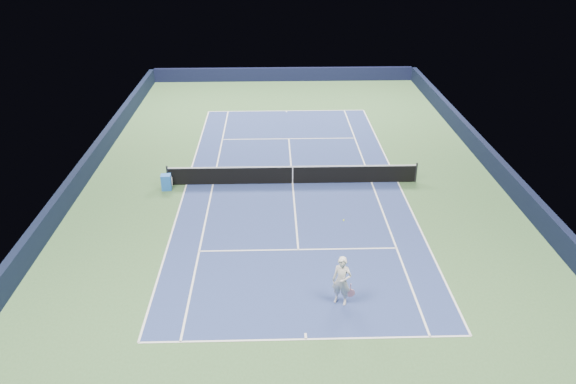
{
  "coord_description": "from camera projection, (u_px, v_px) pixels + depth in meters",
  "views": [
    {
      "loc": [
        -1.02,
        -26.19,
        12.57
      ],
      "look_at": [
        -0.33,
        -3.0,
        1.0
      ],
      "focal_mm": 35.0,
      "sensor_mm": 36.0,
      "label": 1
    }
  ],
  "objects": [
    {
      "name": "court_surface",
      "position": [
        293.0,
        183.0,
        29.07
      ],
      "size": [
        10.97,
        23.77,
        0.01
      ],
      "primitive_type": "cube",
      "color": "navy",
      "rests_on": "ground"
    },
    {
      "name": "tennis_net",
      "position": [
        293.0,
        175.0,
        28.84
      ],
      "size": [
        12.9,
        0.1,
        1.07
      ],
      "color": "black",
      "rests_on": "ground"
    },
    {
      "name": "service_line_near",
      "position": [
        298.0,
        250.0,
        23.34
      ],
      "size": [
        8.23,
        0.08,
        0.0
      ],
      "primitive_type": "cube",
      "color": "white",
      "rests_on": "ground"
    },
    {
      "name": "wall_left",
      "position": [
        80.0,
        176.0,
        28.53
      ],
      "size": [
        0.35,
        40.0,
        1.1
      ],
      "primitive_type": "cube",
      "color": "black",
      "rests_on": "ground"
    },
    {
      "name": "center_service_line",
      "position": [
        293.0,
        183.0,
        29.06
      ],
      "size": [
        0.08,
        12.8,
        0.0
      ],
      "primitive_type": "cube",
      "color": "white",
      "rests_on": "ground"
    },
    {
      "name": "wall_right",
      "position": [
        501.0,
        171.0,
        29.11
      ],
      "size": [
        0.35,
        40.0,
        1.1
      ],
      "primitive_type": "cube",
      "color": "black",
      "rests_on": "ground"
    },
    {
      "name": "tennis_player",
      "position": [
        342.0,
        281.0,
        19.75
      ],
      "size": [
        0.9,
        1.38,
        2.86
      ],
      "color": "silver",
      "rests_on": "ground"
    },
    {
      "name": "service_line_far",
      "position": [
        289.0,
        139.0,
        34.79
      ],
      "size": [
        8.23,
        0.08,
        0.0
      ],
      "primitive_type": "cube",
      "color": "white",
      "rests_on": "ground"
    },
    {
      "name": "sideline_doubles_left",
      "position": [
        186.0,
        185.0,
        28.92
      ],
      "size": [
        0.08,
        23.77,
        0.0
      ],
      "primitive_type": "cube",
      "color": "white",
      "rests_on": "ground"
    },
    {
      "name": "center_mark_far",
      "position": [
        286.0,
        111.0,
        39.56
      ],
      "size": [
        0.08,
        0.3,
        0.0
      ],
      "primitive_type": "cube",
      "color": "white",
      "rests_on": "ground"
    },
    {
      "name": "sideline_singles_right",
      "position": [
        372.0,
        182.0,
        29.17
      ],
      "size": [
        0.08,
        23.77,
        0.0
      ],
      "primitive_type": "cube",
      "color": "white",
      "rests_on": "ground"
    },
    {
      "name": "center_mark_near",
      "position": [
        306.0,
        336.0,
        18.57
      ],
      "size": [
        0.08,
        0.3,
        0.0
      ],
      "primitive_type": "cube",
      "color": "white",
      "rests_on": "ground"
    },
    {
      "name": "sponsor_cube",
      "position": [
        166.0,
        182.0,
        28.26
      ],
      "size": [
        0.59,
        0.49,
        0.8
      ],
      "color": "blue",
      "rests_on": "ground"
    },
    {
      "name": "baseline_far",
      "position": [
        286.0,
        111.0,
        39.69
      ],
      "size": [
        10.97,
        0.08,
        0.0
      ],
      "primitive_type": "cube",
      "color": "white",
      "rests_on": "ground"
    },
    {
      "name": "sideline_doubles_right",
      "position": [
        398.0,
        182.0,
        29.21
      ],
      "size": [
        0.08,
        23.77,
        0.0
      ],
      "primitive_type": "cube",
      "color": "white",
      "rests_on": "ground"
    },
    {
      "name": "wall_far",
      "position": [
        284.0,
        74.0,
        46.56
      ],
      "size": [
        22.0,
        0.35,
        1.1
      ],
      "primitive_type": "cube",
      "color": "black",
      "rests_on": "ground"
    },
    {
      "name": "ground",
      "position": [
        293.0,
        183.0,
        29.07
      ],
      "size": [
        40.0,
        40.0,
        0.0
      ],
      "primitive_type": "plane",
      "color": "#375B31",
      "rests_on": "ground"
    },
    {
      "name": "baseline_near",
      "position": [
        306.0,
        339.0,
        18.43
      ],
      "size": [
        10.97,
        0.08,
        0.0
      ],
      "primitive_type": "cube",
      "color": "white",
      "rests_on": "ground"
    },
    {
      "name": "sideline_singles_left",
      "position": [
        213.0,
        184.0,
        28.95
      ],
      "size": [
        0.08,
        23.77,
        0.0
      ],
      "primitive_type": "cube",
      "color": "white",
      "rests_on": "ground"
    }
  ]
}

